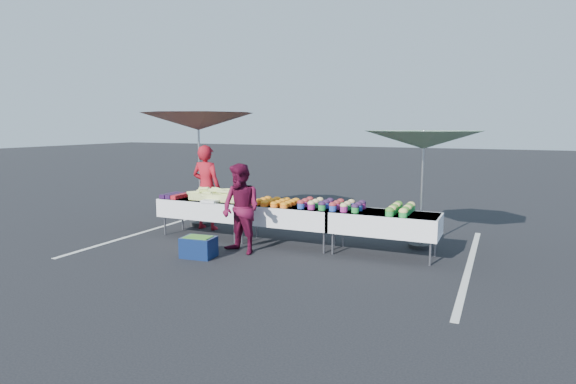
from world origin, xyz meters
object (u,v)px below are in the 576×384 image
at_px(table_left, 207,207).
at_px(table_right, 384,222).
at_px(umbrella_left, 198,122).
at_px(storage_bin, 199,247).
at_px(vendor, 206,187).
at_px(customer, 241,209).
at_px(umbrella_right, 424,141).
at_px(table_center, 288,214).

relative_size(table_left, table_right, 1.00).
relative_size(table_right, umbrella_left, 0.72).
relative_size(table_right, storage_bin, 3.21).
relative_size(table_right, vendor, 1.03).
xyz_separation_m(table_right, vendor, (-3.97, 0.56, 0.32)).
xyz_separation_m(table_left, umbrella_left, (-0.70, 0.80, 1.70)).
height_order(vendor, customer, vendor).
height_order(table_right, umbrella_right, umbrella_right).
xyz_separation_m(umbrella_right, storage_bin, (-3.32, -2.20, -1.77)).
distance_m(table_center, table_right, 1.80).
height_order(table_right, storage_bin, table_right).
height_order(table_center, customer, customer).
xyz_separation_m(table_center, umbrella_left, (-2.50, 0.80, 1.70)).
bearing_deg(table_left, umbrella_left, 131.19).
xyz_separation_m(umbrella_left, umbrella_right, (4.79, -0.00, -0.33)).
height_order(table_right, vendor, vendor).
xyz_separation_m(vendor, umbrella_left, (-0.33, 0.24, 1.38)).
bearing_deg(table_left, table_center, 0.00).
bearing_deg(umbrella_left, storage_bin, -56.29).
distance_m(table_center, umbrella_left, 3.13).
bearing_deg(table_center, storage_bin, -126.54).
relative_size(table_center, vendor, 1.03).
bearing_deg(umbrella_right, storage_bin, -146.52).
height_order(vendor, storage_bin, vendor).
relative_size(table_left, vendor, 1.03).
bearing_deg(table_center, umbrella_right, 19.28).
distance_m(table_right, customer, 2.47).
height_order(umbrella_left, umbrella_right, umbrella_left).
height_order(table_right, customer, customer).
xyz_separation_m(table_right, storage_bin, (-2.83, -1.40, -0.40)).
bearing_deg(table_right, table_center, 180.00).
bearing_deg(table_center, customer, -120.50).
bearing_deg(vendor, table_center, 166.17).
bearing_deg(customer, storage_bin, -118.78).
bearing_deg(customer, umbrella_left, 155.98).
xyz_separation_m(umbrella_left, storage_bin, (1.47, -2.20, -2.10)).
height_order(umbrella_right, storage_bin, umbrella_right).
distance_m(vendor, customer, 2.18).
relative_size(table_left, umbrella_right, 0.70).
distance_m(table_left, umbrella_left, 2.01).
bearing_deg(vendor, umbrella_left, -35.55).
height_order(customer, umbrella_left, umbrella_left).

